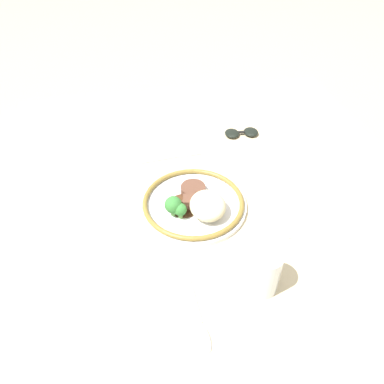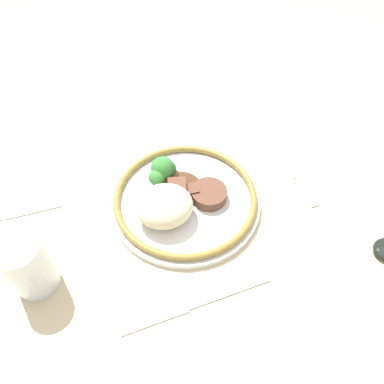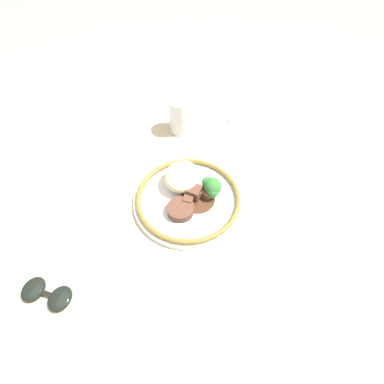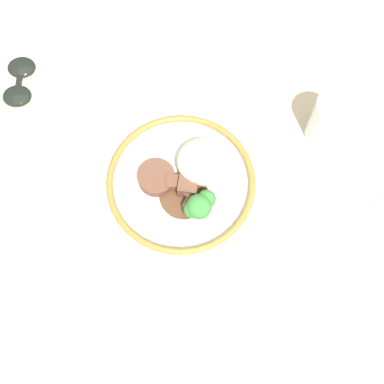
# 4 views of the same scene
# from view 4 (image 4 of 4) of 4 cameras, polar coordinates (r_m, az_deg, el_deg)

# --- Properties ---
(ground_plane) EXTENTS (8.00, 8.00, 0.00)m
(ground_plane) POSITION_cam_4_polar(r_m,az_deg,el_deg) (0.94, -3.62, 2.45)
(ground_plane) COLOR tan
(dining_table) EXTENTS (1.17, 1.10, 0.03)m
(dining_table) POSITION_cam_4_polar(r_m,az_deg,el_deg) (0.93, -3.68, 2.84)
(dining_table) COLOR beige
(dining_table) RESTS_ON ground
(plate) EXTENTS (0.26, 0.26, 0.07)m
(plate) POSITION_cam_4_polar(r_m,az_deg,el_deg) (0.88, -0.64, 1.25)
(plate) COLOR white
(plate) RESTS_ON dining_table
(juice_glass) EXTENTS (0.06, 0.06, 0.10)m
(juice_glass) POSITION_cam_4_polar(r_m,az_deg,el_deg) (0.92, 14.39, 7.31)
(juice_glass) COLOR #F4AD19
(juice_glass) RESTS_ON dining_table
(fork) EXTENTS (0.03, 0.18, 0.00)m
(fork) POSITION_cam_4_polar(r_m,az_deg,el_deg) (0.92, -14.37, -0.06)
(fork) COLOR #ADADB2
(fork) RESTS_ON dining_table
(knife) EXTENTS (0.23, 0.03, 0.00)m
(knife) POSITION_cam_4_polar(r_m,az_deg,el_deg) (0.98, 0.68, 10.95)
(knife) COLOR #ADADB2
(knife) RESTS_ON dining_table
(spoon) EXTENTS (0.15, 0.02, 0.01)m
(spoon) POSITION_cam_4_polar(r_m,az_deg,el_deg) (0.93, 18.78, -1.26)
(spoon) COLOR #ADADB2
(spoon) RESTS_ON dining_table
(sunglasses) EXTENTS (0.06, 0.11, 0.02)m
(sunglasses) POSITION_cam_4_polar(r_m,az_deg,el_deg) (1.02, -17.95, 11.15)
(sunglasses) COLOR black
(sunglasses) RESTS_ON dining_table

